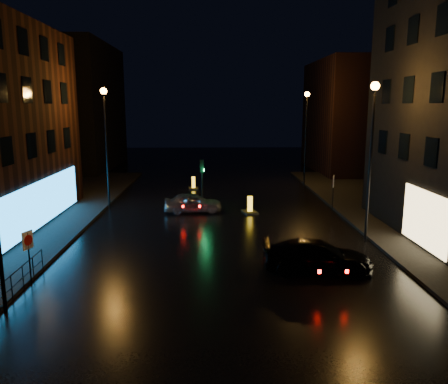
{
  "coord_description": "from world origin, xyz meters",
  "views": [
    {
      "loc": [
        -0.5,
        -16.48,
        7.16
      ],
      "look_at": [
        0.12,
        5.57,
        2.8
      ],
      "focal_mm": 35.0,
      "sensor_mm": 36.0,
      "label": 1
    }
  ],
  "objects_px": {
    "traffic_signal": "(202,201)",
    "dark_sedan": "(317,256)",
    "silver_hatchback": "(193,203)",
    "bollard_near": "(250,209)",
    "bollard_far": "(194,186)",
    "road_sign_left": "(28,245)",
    "road_sign_right": "(333,184)"
  },
  "relations": [
    {
      "from": "bollard_far",
      "to": "road_sign_left",
      "type": "relative_size",
      "value": 0.57
    },
    {
      "from": "silver_hatchback",
      "to": "road_sign_left",
      "type": "distance_m",
      "value": 13.65
    },
    {
      "from": "bollard_near",
      "to": "bollard_far",
      "type": "xyz_separation_m",
      "value": [
        -4.19,
        8.84,
        -0.01
      ]
    },
    {
      "from": "dark_sedan",
      "to": "road_sign_right",
      "type": "distance_m",
      "value": 12.02
    },
    {
      "from": "dark_sedan",
      "to": "road_sign_left",
      "type": "distance_m",
      "value": 12.08
    },
    {
      "from": "bollard_near",
      "to": "road_sign_right",
      "type": "relative_size",
      "value": 0.6
    },
    {
      "from": "silver_hatchback",
      "to": "bollard_far",
      "type": "relative_size",
      "value": 3.06
    },
    {
      "from": "bollard_far",
      "to": "road_sign_left",
      "type": "bearing_deg",
      "value": -108.02
    },
    {
      "from": "dark_sedan",
      "to": "silver_hatchback",
      "type": "bearing_deg",
      "value": 33.34
    },
    {
      "from": "dark_sedan",
      "to": "bollard_far",
      "type": "relative_size",
      "value": 3.72
    },
    {
      "from": "traffic_signal",
      "to": "bollard_far",
      "type": "distance_m",
      "value": 7.25
    },
    {
      "from": "bollard_far",
      "to": "road_sign_right",
      "type": "height_order",
      "value": "road_sign_right"
    },
    {
      "from": "silver_hatchback",
      "to": "bollard_far",
      "type": "bearing_deg",
      "value": -3.01
    },
    {
      "from": "traffic_signal",
      "to": "bollard_near",
      "type": "xyz_separation_m",
      "value": [
        3.27,
        -1.65,
        -0.25
      ]
    },
    {
      "from": "bollard_far",
      "to": "dark_sedan",
      "type": "bearing_deg",
      "value": -74.84
    },
    {
      "from": "silver_hatchback",
      "to": "dark_sedan",
      "type": "bearing_deg",
      "value": -157.02
    },
    {
      "from": "traffic_signal",
      "to": "dark_sedan",
      "type": "relative_size",
      "value": 0.72
    },
    {
      "from": "dark_sedan",
      "to": "bollard_far",
      "type": "height_order",
      "value": "dark_sedan"
    },
    {
      "from": "bollard_near",
      "to": "road_sign_right",
      "type": "xyz_separation_m",
      "value": [
        5.82,
        0.6,
        1.59
      ]
    },
    {
      "from": "dark_sedan",
      "to": "bollard_near",
      "type": "distance_m",
      "value": 10.95
    },
    {
      "from": "dark_sedan",
      "to": "traffic_signal",
      "type": "bearing_deg",
      "value": 28.38
    },
    {
      "from": "dark_sedan",
      "to": "road_sign_left",
      "type": "height_order",
      "value": "road_sign_left"
    },
    {
      "from": "bollard_near",
      "to": "bollard_far",
      "type": "bearing_deg",
      "value": 101.92
    },
    {
      "from": "traffic_signal",
      "to": "silver_hatchback",
      "type": "distance_m",
      "value": 1.48
    },
    {
      "from": "road_sign_left",
      "to": "silver_hatchback",
      "type": "bearing_deg",
      "value": 83.1
    },
    {
      "from": "silver_hatchback",
      "to": "road_sign_left",
      "type": "height_order",
      "value": "road_sign_left"
    },
    {
      "from": "bollard_far",
      "to": "road_sign_right",
      "type": "relative_size",
      "value": 0.52
    },
    {
      "from": "silver_hatchback",
      "to": "road_sign_right",
      "type": "relative_size",
      "value": 1.6
    },
    {
      "from": "road_sign_left",
      "to": "bollard_far",
      "type": "bearing_deg",
      "value": 94.06
    },
    {
      "from": "road_sign_left",
      "to": "road_sign_right",
      "type": "xyz_separation_m",
      "value": [
        15.79,
        12.45,
        0.15
      ]
    },
    {
      "from": "silver_hatchback",
      "to": "bollard_near",
      "type": "height_order",
      "value": "silver_hatchback"
    },
    {
      "from": "dark_sedan",
      "to": "bollard_near",
      "type": "xyz_separation_m",
      "value": [
        -2.02,
        10.75,
        -0.44
      ]
    }
  ]
}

